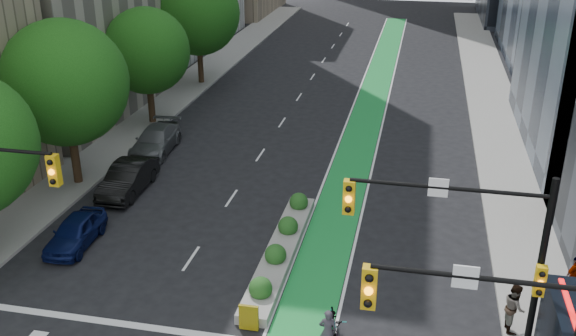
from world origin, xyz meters
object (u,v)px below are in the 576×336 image
at_px(parked_car_left_far, 156,140).
at_px(pedestrian_near, 514,307).
at_px(parked_car_left_mid, 128,178).
at_px(parked_car_left_near, 76,232).
at_px(cyclist, 328,331).
at_px(median_planter, 281,248).
at_px(bicycle, 334,324).
at_px(pedestrian_far, 575,276).

relative_size(parked_car_left_far, pedestrian_near, 2.81).
bearing_deg(parked_car_left_mid, parked_car_left_near, -90.01).
distance_m(cyclist, parked_car_left_mid, 15.87).
relative_size(parked_car_left_near, parked_car_left_far, 0.76).
xyz_separation_m(median_planter, bicycle, (3.00, -5.01, 0.19)).
bearing_deg(pedestrian_near, parked_car_left_mid, 60.46).
xyz_separation_m(parked_car_left_far, pedestrian_near, (19.04, -13.57, 0.32)).
xyz_separation_m(bicycle, parked_car_left_near, (-12.03, 4.04, 0.11)).
bearing_deg(cyclist, parked_car_left_mid, -47.98).
height_order(cyclist, parked_car_left_far, cyclist).
bearing_deg(parked_car_left_mid, median_planter, -27.69).
bearing_deg(pedestrian_far, median_planter, -37.54).
relative_size(bicycle, cyclist, 1.28).
xyz_separation_m(pedestrian_near, pedestrian_far, (2.49, 2.71, -0.09)).
relative_size(median_planter, pedestrian_far, 6.29).
bearing_deg(pedestrian_far, cyclist, -3.82).
xyz_separation_m(median_planter, pedestrian_near, (9.10, -3.41, 0.68)).
xyz_separation_m(parked_car_left_near, pedestrian_near, (18.13, -2.43, 0.39)).
height_order(parked_car_left_near, parked_car_left_mid, parked_car_left_mid).
height_order(median_planter, parked_car_left_mid, parked_car_left_mid).
height_order(pedestrian_near, pedestrian_far, pedestrian_near).
distance_m(parked_car_left_near, parked_car_left_mid, 5.56).
xyz_separation_m(parked_car_left_mid, pedestrian_near, (18.23, -7.99, 0.28)).
relative_size(bicycle, parked_car_left_far, 0.42).
bearing_deg(cyclist, bicycle, -105.33).
distance_m(pedestrian_near, pedestrian_far, 3.68).
xyz_separation_m(bicycle, parked_car_left_mid, (-12.13, 9.60, 0.22)).
bearing_deg(median_planter, parked_car_left_near, -173.83).
bearing_deg(bicycle, parked_car_left_near, 149.25).
relative_size(median_planter, parked_car_left_mid, 2.18).
height_order(parked_car_left_near, parked_car_left_far, parked_car_left_far).
bearing_deg(bicycle, median_planter, 108.70).
distance_m(bicycle, parked_car_left_far, 19.94).
bearing_deg(pedestrian_near, parked_car_left_near, 76.50).
distance_m(bicycle, pedestrian_near, 6.33).
bearing_deg(parked_car_left_near, pedestrian_far, -2.24).
height_order(cyclist, pedestrian_far, pedestrian_far).
bearing_deg(pedestrian_near, cyclist, 105.01).
distance_m(cyclist, parked_car_left_near, 12.85).
bearing_deg(parked_car_left_mid, bicycle, -39.38).
relative_size(pedestrian_near, pedestrian_far, 1.11).
bearing_deg(parked_car_left_mid, parked_car_left_far, 97.23).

